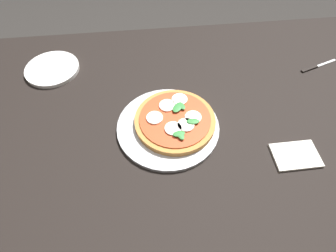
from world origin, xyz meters
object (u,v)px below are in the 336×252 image
(pizza, at_px, (175,120))
(plate_white, at_px, (52,69))
(dining_table, at_px, (179,145))
(knife, at_px, (315,67))
(serving_tray, at_px, (168,127))
(napkin, at_px, (296,155))

(pizza, distance_m, plate_white, 0.51)
(dining_table, distance_m, pizza, 0.10)
(pizza, distance_m, knife, 0.58)
(knife, bearing_deg, dining_table, 23.62)
(pizza, height_order, plate_white, pizza)
(dining_table, xyz_separation_m, pizza, (0.01, -0.02, 0.10))
(dining_table, height_order, serving_tray, serving_tray)
(dining_table, xyz_separation_m, plate_white, (0.42, -0.32, 0.08))
(serving_tray, xyz_separation_m, napkin, (-0.35, 0.14, -0.00))
(serving_tray, xyz_separation_m, knife, (-0.57, -0.22, -0.00))
(pizza, height_order, knife, pizza)
(pizza, bearing_deg, serving_tray, 23.55)
(dining_table, xyz_separation_m, napkin, (-0.31, 0.13, 0.08))
(plate_white, height_order, knife, plate_white)
(plate_white, bearing_deg, dining_table, 142.64)
(serving_tray, relative_size, knife, 2.00)
(serving_tray, bearing_deg, napkin, 158.02)
(pizza, height_order, napkin, pizza)
(serving_tray, bearing_deg, plate_white, -38.51)
(knife, bearing_deg, plate_white, -5.46)
(pizza, xyz_separation_m, plate_white, (0.41, -0.30, -0.02))
(serving_tray, xyz_separation_m, pizza, (-0.02, -0.01, 0.02))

